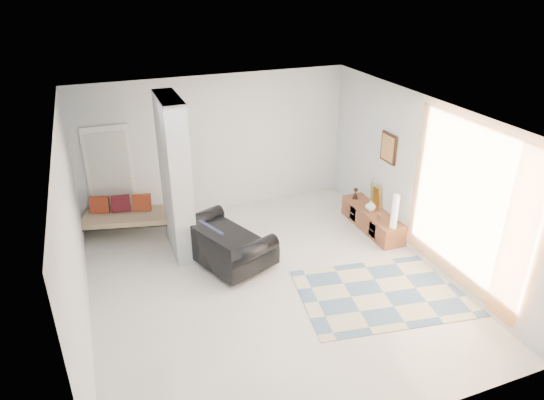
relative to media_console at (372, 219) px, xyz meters
name	(u,v)px	position (x,y,z in m)	size (l,w,h in m)	color
floor	(269,284)	(-2.52, -0.99, -0.21)	(6.00, 6.00, 0.00)	beige
ceiling	(269,115)	(-2.52, -0.99, 2.59)	(6.00, 6.00, 0.00)	white
wall_back	(216,145)	(-2.52, 2.01, 1.19)	(6.00, 6.00, 0.00)	silver
wall_front	(378,335)	(-2.52, -3.99, 1.19)	(6.00, 6.00, 0.00)	silver
wall_left	(73,240)	(-5.27, -0.99, 1.19)	(6.00, 6.00, 0.00)	silver
wall_right	(422,180)	(0.23, -0.99, 1.19)	(6.00, 6.00, 0.00)	silver
partition_column	(175,178)	(-3.62, 0.61, 1.19)	(0.35, 1.20, 2.80)	#ABAFB2
hallway_door	(111,177)	(-4.62, 1.97, 0.81)	(0.85, 0.06, 2.04)	white
curtain	(466,207)	(0.15, -2.14, 1.24)	(2.55, 2.55, 0.00)	#FF9843
wall_art	(389,148)	(0.20, 0.00, 1.44)	(0.04, 0.45, 0.55)	black
media_console	(372,219)	(0.00, 0.00, 0.00)	(0.45, 1.63, 0.80)	brown
loveseat	(221,243)	(-3.05, -0.04, 0.14)	(1.60, 2.00, 0.76)	silver
daybed	(128,215)	(-4.44, 1.49, 0.21)	(1.79, 1.07, 0.77)	black
area_rug	(384,293)	(-0.92, -1.87, -0.20)	(2.62, 1.75, 0.01)	#C2BB95
cylinder_lamp	(395,211)	(-0.02, -0.71, 0.52)	(0.12, 0.12, 0.64)	white
bronze_figurine	(356,193)	(-0.05, 0.60, 0.31)	(0.12, 0.12, 0.23)	#311D16
vase	(371,205)	(-0.05, 0.02, 0.30)	(0.20, 0.20, 0.21)	white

